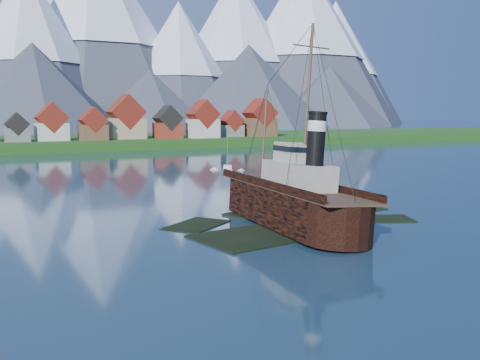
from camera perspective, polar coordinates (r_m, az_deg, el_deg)
name	(u,v)px	position (r m, az deg, el deg)	size (l,w,h in m)	color
ground	(289,227)	(61.87, 5.30, -5.03)	(1400.00, 1400.00, 0.00)	#183245
shoal	(292,225)	(64.66, 5.56, -4.82)	(31.71, 21.24, 1.14)	black
shore_bank	(51,146)	(223.33, -19.49, 3.41)	(600.00, 80.00, 3.20)	#1E4915
seawall	(70,153)	(185.92, -17.71, 2.80)	(600.00, 2.50, 2.00)	#3F3D38
tugboat_wreck	(282,198)	(63.41, 4.50, -1.96)	(7.02, 30.26, 23.98)	black
sailboat_d	(228,170)	(121.65, -1.34, 1.12)	(5.21, 7.93, 10.73)	silver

